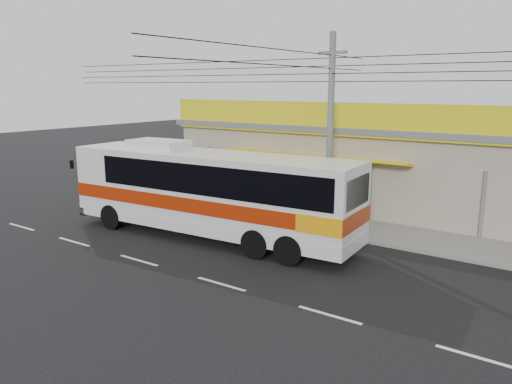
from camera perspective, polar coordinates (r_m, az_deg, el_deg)
ground at (r=18.78m, az=0.86°, el=-8.10°), size 120.00×120.00×0.00m
sidewalk at (r=23.73m, az=9.05°, el=-3.74°), size 30.00×3.20×0.15m
lane_markings at (r=16.91m, az=-3.99°, el=-10.46°), size 50.00×0.12×0.01m
storefront_building at (r=28.26m, az=14.16°, el=3.19°), size 22.60×9.20×5.70m
coach_bus at (r=21.24m, az=-4.96°, el=0.38°), size 13.45×3.67×4.10m
motorbike_red at (r=30.90m, az=-13.02°, el=0.73°), size 1.72×1.22×0.86m
motorbike_dark at (r=28.71m, az=-7.87°, el=0.14°), size 1.54×0.46×0.92m
utility_pole at (r=22.11m, az=8.68°, el=13.78°), size 34.00×14.00×8.72m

